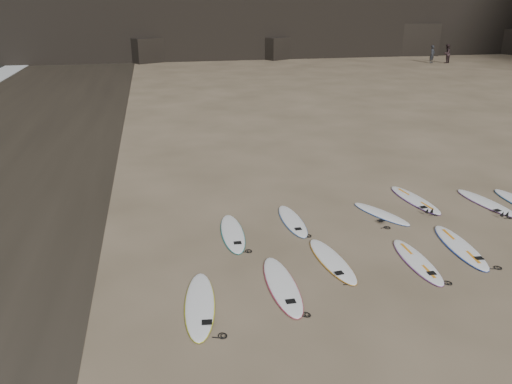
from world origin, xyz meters
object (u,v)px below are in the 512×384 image
at_px(surfboard_6, 292,221).
at_px(person_a, 432,54).
at_px(surfboard_5, 233,233).
at_px(surfboard_2, 332,260).
at_px(surfboard_1, 282,285).
at_px(surfboard_0, 200,304).
at_px(person_b, 447,54).
at_px(surfboard_4, 460,246).
at_px(surfboard_3, 417,261).
at_px(surfboard_8, 415,199).
at_px(surfboard_9, 486,203).
at_px(surfboard_7, 381,214).

relative_size(surfboard_6, person_a, 1.35).
relative_size(surfboard_5, surfboard_6, 1.08).
bearing_deg(surfboard_2, surfboard_1, -155.81).
bearing_deg(surfboard_6, surfboard_5, -167.17).
bearing_deg(surfboard_0, person_b, 58.94).
bearing_deg(surfboard_6, surfboard_4, -33.39).
relative_size(surfboard_0, surfboard_4, 0.99).
bearing_deg(person_b, surfboard_0, 20.44).
height_order(surfboard_6, person_b, person_b).
height_order(surfboard_0, surfboard_3, surfboard_0).
relative_size(surfboard_5, surfboard_8, 0.97).
height_order(surfboard_9, person_a, person_a).
height_order(surfboard_4, person_a, person_a).
distance_m(surfboard_3, person_b, 44.52).
xyz_separation_m(surfboard_7, person_a, (21.70, 35.01, 0.85)).
height_order(surfboard_0, surfboard_9, surfboard_0).
xyz_separation_m(surfboard_0, surfboard_1, (2.02, 0.41, 0.00)).
height_order(surfboard_3, surfboard_6, surfboard_3).
bearing_deg(surfboard_4, person_a, 65.79).
bearing_deg(surfboard_8, surfboard_7, -159.35).
bearing_deg(surfboard_7, surfboard_4, -90.08).
bearing_deg(surfboard_3, surfboard_7, 83.86).
relative_size(surfboard_1, surfboard_9, 1.05).
xyz_separation_m(surfboard_3, surfboard_8, (2.02, 3.90, 0.00)).
xyz_separation_m(surfboard_8, person_b, (21.52, 33.88, 0.90)).
xyz_separation_m(surfboard_0, surfboard_5, (1.30, 3.45, -0.00)).
height_order(surfboard_0, surfboard_8, surfboard_0).
relative_size(surfboard_5, person_b, 1.37).
bearing_deg(person_a, surfboard_1, -158.43).
bearing_deg(surfboard_8, surfboard_9, -25.17).
bearing_deg(surfboard_2, surfboard_3, -18.04).
relative_size(surfboard_2, person_b, 1.35).
distance_m(surfboard_8, person_b, 40.14).
xyz_separation_m(surfboard_7, surfboard_8, (1.63, 0.86, 0.01)).
bearing_deg(surfboard_3, surfboard_6, 130.38).
bearing_deg(person_b, surfboard_5, 19.10).
relative_size(person_a, person_b, 0.94).
xyz_separation_m(surfboard_6, surfboard_9, (6.78, 0.08, 0.00)).
bearing_deg(person_a, surfboard_3, -154.67).
relative_size(surfboard_8, surfboard_9, 1.02).
distance_m(surfboard_0, surfboard_8, 9.13).
relative_size(surfboard_0, surfboard_3, 1.08).
bearing_deg(surfboard_4, surfboard_8, 86.92).
bearing_deg(surfboard_8, surfboard_5, -175.82).
bearing_deg(surfboard_3, surfboard_9, 37.86).
bearing_deg(person_a, surfboard_6, -159.69).
bearing_deg(surfboard_8, surfboard_4, -104.56).
distance_m(surfboard_1, surfboard_7, 5.41).
relative_size(surfboard_5, surfboard_9, 0.99).
xyz_separation_m(surfboard_1, person_b, (27.30, 38.21, 0.90)).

